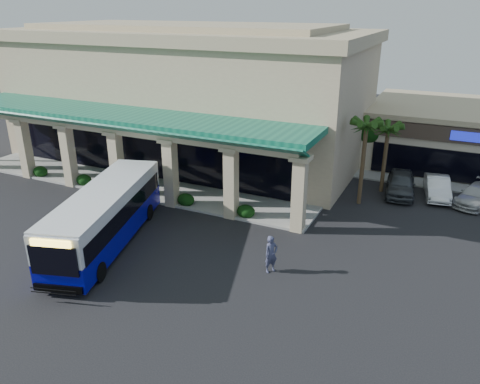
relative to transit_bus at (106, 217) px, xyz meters
The scene contains 11 objects.
ground 3.86m from the transit_bus, 16.63° to the left, with size 110.00×110.00×0.00m, color black.
main_building 18.08m from the transit_bus, 105.30° to the left, with size 30.80×14.80×11.35m, color tan, non-canonical shape.
arcade 9.16m from the transit_bus, 120.81° to the left, with size 30.00×6.20×5.70m, color #0F5C46, non-canonical shape.
palm_0 16.95m from the transit_bus, 45.37° to the left, with size 2.40×2.40×6.60m, color #1A3A0F, non-canonical shape.
palm_1 19.79m from the transit_bus, 49.42° to the left, with size 2.40×2.40×5.80m, color #1A3A0F, non-canonical shape.
broadleaf_tree 22.77m from the transit_bus, 61.52° to the left, with size 2.60×2.60×4.81m, color black, non-canonical shape.
transit_bus is the anchor object (origin of this frame).
pedestrian 9.71m from the transit_bus, ahead, with size 0.73×0.48×2.00m, color #3B3E5C.
car_silver 20.62m from the transit_bus, 46.61° to the left, with size 1.95×4.84×1.65m, color #3B3F44.
car_white 22.79m from the transit_bus, 43.21° to the left, with size 1.53×4.39×1.45m, color white.
car_red 24.57m from the transit_bus, 38.72° to the left, with size 1.86×4.57×1.33m, color #ADADAD.
Camera 1 is at (13.76, -19.47, 12.82)m, focal length 35.00 mm.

